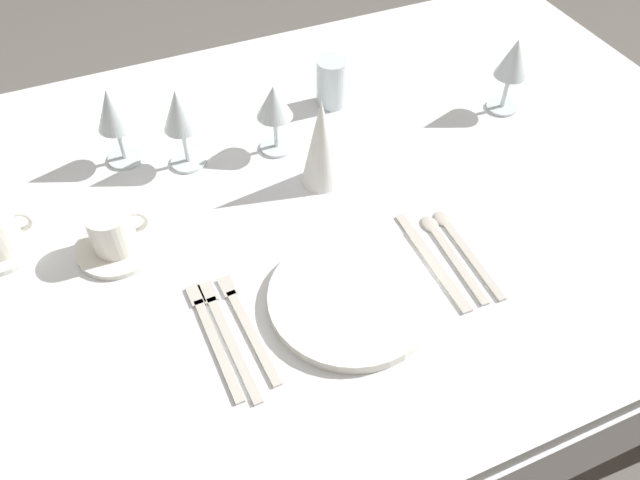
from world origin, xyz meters
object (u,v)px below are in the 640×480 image
(wine_glass_right, at_px, (179,115))
(drink_tumbler, at_px, (332,83))
(fork_salad, at_px, (212,335))
(spoon_soup, at_px, (446,247))
(wine_glass_left, at_px, (513,62))
(dinner_plate, at_px, (351,298))
(dinner_knife, at_px, (433,263))
(wine_glass_centre, at_px, (112,114))
(fork_inner, at_px, (227,334))
(wine_glass_far, at_px, (274,106))
(spoon_dessert, at_px, (460,242))
(fork_outer, at_px, (246,323))
(coffee_cup_left, at_px, (113,230))
(napkin_folded, at_px, (321,143))

(wine_glass_right, xyz_separation_m, drink_tumbler, (0.32, 0.07, -0.06))
(fork_salad, distance_m, spoon_soup, 0.41)
(wine_glass_left, bearing_deg, dinner_plate, -146.69)
(dinner_knife, relative_size, wine_glass_centre, 1.44)
(fork_inner, bearing_deg, fork_salad, 161.34)
(wine_glass_left, distance_m, wine_glass_far, 0.48)
(fork_salad, distance_m, spoon_dessert, 0.43)
(wine_glass_far, height_order, drink_tumbler, wine_glass_far)
(dinner_knife, height_order, wine_glass_right, wine_glass_right)
(wine_glass_left, bearing_deg, fork_salad, -156.90)
(spoon_dessert, bearing_deg, spoon_soup, 179.32)
(fork_outer, relative_size, wine_glass_centre, 1.39)
(fork_salad, xyz_separation_m, wine_glass_centre, (-0.04, 0.45, 0.10))
(wine_glass_right, distance_m, wine_glass_far, 0.17)
(drink_tumbler, bearing_deg, spoon_soup, -88.95)
(fork_outer, relative_size, coffee_cup_left, 2.22)
(wine_glass_right, height_order, drink_tumbler, wine_glass_right)
(fork_outer, height_order, drink_tumbler, drink_tumbler)
(spoon_dessert, distance_m, coffee_cup_left, 0.57)
(fork_outer, xyz_separation_m, wine_glass_centre, (-0.09, 0.45, 0.10))
(dinner_plate, xyz_separation_m, drink_tumbler, (0.18, 0.48, 0.04))
(drink_tumbler, bearing_deg, fork_inner, -128.86)
(spoon_dessert, height_order, drink_tumbler, drink_tumbler)
(dinner_plate, distance_m, dinner_knife, 0.16)
(dinner_knife, height_order, spoon_dessert, spoon_dessert)
(wine_glass_left, xyz_separation_m, drink_tumbler, (-0.32, 0.16, -0.06))
(coffee_cup_left, relative_size, wine_glass_far, 0.70)
(fork_salad, distance_m, drink_tumbler, 0.61)
(wine_glass_centre, bearing_deg, fork_inner, -83.04)
(dinner_knife, height_order, wine_glass_centre, wine_glass_centre)
(fork_outer, bearing_deg, spoon_soup, 2.25)
(fork_salad, height_order, drink_tumbler, drink_tumbler)
(coffee_cup_left, height_order, wine_glass_left, wine_glass_left)
(spoon_soup, relative_size, napkin_folded, 1.15)
(dinner_plate, xyz_separation_m, fork_inner, (-0.19, 0.02, -0.01))
(spoon_soup, bearing_deg, dinner_plate, -168.67)
(fork_salad, height_order, wine_glass_left, wine_glass_left)
(fork_salad, bearing_deg, fork_inner, -18.66)
(fork_salad, relative_size, napkin_folded, 1.26)
(dinner_knife, bearing_deg, wine_glass_right, 126.43)
(dinner_plate, bearing_deg, fork_salad, 173.57)
(dinner_knife, bearing_deg, fork_salad, 178.74)
(fork_inner, distance_m, spoon_soup, 0.39)
(drink_tumbler, bearing_deg, fork_outer, -126.82)
(spoon_soup, bearing_deg, fork_inner, -176.86)
(fork_outer, distance_m, dinner_knife, 0.32)
(dinner_knife, bearing_deg, wine_glass_left, 42.13)
(dinner_knife, bearing_deg, wine_glass_far, 108.80)
(fork_salad, distance_m, wine_glass_left, 0.78)
(coffee_cup_left, bearing_deg, wine_glass_right, 45.66)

